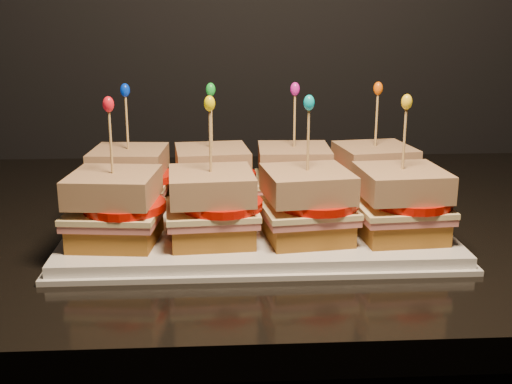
{
  "coord_description": "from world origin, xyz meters",
  "views": [
    {
      "loc": [
        0.46,
        0.8,
        1.17
      ],
      "look_at": [
        0.51,
        1.55,
        0.96
      ],
      "focal_mm": 45.0,
      "sensor_mm": 36.0,
      "label": 1
    }
  ],
  "objects": [
    {
      "name": "sandwich_1_ham",
      "position": [
        0.45,
        1.62,
        0.95
      ],
      "size": [
        0.11,
        0.1,
        0.01
      ],
      "primitive_type": "cube",
      "rotation": [
        0.0,
        0.0,
        0.1
      ],
      "color": "#CD726A",
      "rests_on": "sandwich_1_bread_bot"
    },
    {
      "name": "sandwich_7_pick",
      "position": [
        0.67,
        1.49,
        1.03
      ],
      "size": [
        0.0,
        0.0,
        0.09
      ],
      "primitive_type": "cylinder",
      "color": "tan",
      "rests_on": "sandwich_7_bread_top"
    },
    {
      "name": "sandwich_5_frill",
      "position": [
        0.45,
        1.49,
        1.08
      ],
      "size": [
        0.01,
        0.01,
        0.02
      ],
      "primitive_type": "ellipsoid",
      "color": "yellow",
      "rests_on": "sandwich_5_pick"
    },
    {
      "name": "platter",
      "position": [
        0.51,
        1.55,
        0.92
      ],
      "size": [
        0.45,
        0.28,
        0.02
      ],
      "primitive_type": "cube",
      "color": "white",
      "rests_on": "granite_slab"
    },
    {
      "name": "sandwich_7_bread_bot",
      "position": [
        0.67,
        1.49,
        0.94
      ],
      "size": [
        0.1,
        0.1,
        0.02
      ],
      "primitive_type": "cube",
      "rotation": [
        0.0,
        0.0,
        0.07
      ],
      "color": "#5C3914",
      "rests_on": "platter"
    },
    {
      "name": "sandwich_5_bread_top",
      "position": [
        0.45,
        1.49,
        0.99
      ],
      "size": [
        0.1,
        0.1,
        0.03
      ],
      "primitive_type": "cube",
      "rotation": [
        0.0,
        0.0,
        0.07
      ],
      "color": "brown",
      "rests_on": "sandwich_5_tomato"
    },
    {
      "name": "sandwich_6_pick",
      "position": [
        0.56,
        1.49,
        1.03
      ],
      "size": [
        0.0,
        0.0,
        0.09
      ],
      "primitive_type": "cylinder",
      "color": "tan",
      "rests_on": "sandwich_6_bread_top"
    },
    {
      "name": "sandwich_2_bread_bot",
      "position": [
        0.56,
        1.62,
        0.94
      ],
      "size": [
        0.09,
        0.09,
        0.02
      ],
      "primitive_type": "cube",
      "rotation": [
        0.0,
        0.0,
        -0.03
      ],
      "color": "#5C3914",
      "rests_on": "platter"
    },
    {
      "name": "sandwich_0_pick",
      "position": [
        0.35,
        1.62,
        1.03
      ],
      "size": [
        0.0,
        0.0,
        0.09
      ],
      "primitive_type": "cylinder",
      "color": "tan",
      "rests_on": "sandwich_0_bread_top"
    },
    {
      "name": "sandwich_0_bread_top",
      "position": [
        0.35,
        1.62,
        0.99
      ],
      "size": [
        0.1,
        0.1,
        0.03
      ],
      "primitive_type": "cube",
      "rotation": [
        0.0,
        0.0,
        -0.07
      ],
      "color": "brown",
      "rests_on": "sandwich_0_tomato"
    },
    {
      "name": "sandwich_3_pick",
      "position": [
        0.67,
        1.62,
        1.03
      ],
      "size": [
        0.0,
        0.0,
        0.09
      ],
      "primitive_type": "cylinder",
      "color": "tan",
      "rests_on": "sandwich_3_bread_top"
    },
    {
      "name": "sandwich_2_cheese",
      "position": [
        0.56,
        1.62,
        0.96
      ],
      "size": [
        0.1,
        0.1,
        0.01
      ],
      "primitive_type": "cube",
      "rotation": [
        0.0,
        0.0,
        -0.03
      ],
      "color": "beige",
      "rests_on": "sandwich_2_ham"
    },
    {
      "name": "sandwich_5_cheese",
      "position": [
        0.45,
        1.49,
        0.96
      ],
      "size": [
        0.11,
        0.1,
        0.01
      ],
      "primitive_type": "cube",
      "rotation": [
        0.0,
        0.0,
        0.07
      ],
      "color": "beige",
      "rests_on": "sandwich_5_ham"
    },
    {
      "name": "sandwich_1_cheese",
      "position": [
        0.45,
        1.62,
        0.96
      ],
      "size": [
        0.11,
        0.11,
        0.01
      ],
      "primitive_type": "cube",
      "rotation": [
        0.0,
        0.0,
        0.1
      ],
      "color": "beige",
      "rests_on": "sandwich_1_ham"
    },
    {
      "name": "sandwich_6_tomato",
      "position": [
        0.57,
        1.48,
        0.97
      ],
      "size": [
        0.09,
        0.09,
        0.01
      ],
      "primitive_type": "cylinder",
      "color": "red",
      "rests_on": "sandwich_6_cheese"
    },
    {
      "name": "sandwich_7_cheese",
      "position": [
        0.67,
        1.49,
        0.96
      ],
      "size": [
        0.11,
        0.1,
        0.01
      ],
      "primitive_type": "cube",
      "rotation": [
        0.0,
        0.0,
        0.07
      ],
      "color": "beige",
      "rests_on": "sandwich_7_ham"
    },
    {
      "name": "sandwich_5_ham",
      "position": [
        0.45,
        1.49,
        0.95
      ],
      "size": [
        0.1,
        0.1,
        0.01
      ],
      "primitive_type": "cube",
      "rotation": [
        0.0,
        0.0,
        0.07
      ],
      "color": "#CD726A",
      "rests_on": "sandwich_5_bread_bot"
    },
    {
      "name": "sandwich_7_frill",
      "position": [
        0.67,
        1.49,
        1.08
      ],
      "size": [
        0.01,
        0.01,
        0.02
      ],
      "primitive_type": "ellipsoid",
      "color": "yellow",
      "rests_on": "sandwich_7_pick"
    },
    {
      "name": "sandwich_7_tomato",
      "position": [
        0.68,
        1.48,
        0.97
      ],
      "size": [
        0.09,
        0.09,
        0.01
      ],
      "primitive_type": "cylinder",
      "color": "red",
      "rests_on": "sandwich_7_cheese"
    },
    {
      "name": "sandwich_5_pick",
      "position": [
        0.45,
        1.49,
        1.03
      ],
      "size": [
        0.0,
        0.0,
        0.09
      ],
      "primitive_type": "cylinder",
      "color": "tan",
      "rests_on": "sandwich_5_bread_top"
    },
    {
      "name": "sandwich_0_cheese",
      "position": [
        0.35,
        1.62,
        0.96
      ],
      "size": [
        0.11,
        0.1,
        0.01
      ],
      "primitive_type": "cube",
      "rotation": [
        0.0,
        0.0,
        -0.07
      ],
      "color": "beige",
      "rests_on": "sandwich_0_ham"
    },
    {
      "name": "sandwich_4_cheese",
      "position": [
        0.35,
        1.49,
        0.96
      ],
      "size": [
        0.11,
        0.11,
        0.01
      ],
      "primitive_type": "cube",
      "rotation": [
        0.0,
        0.0,
        -0.11
      ],
      "color": "beige",
      "rests_on": "sandwich_4_ham"
    },
    {
      "name": "sandwich_3_frill",
      "position": [
        0.67,
        1.62,
        1.08
      ],
      "size": [
        0.01,
        0.01,
        0.02
      ],
      "primitive_type": "ellipsoid",
      "color": "#E95907",
      "rests_on": "sandwich_3_pick"
    },
    {
      "name": "sandwich_4_ham",
      "position": [
        0.35,
        1.49,
        0.95
      ],
      "size": [
        0.11,
        0.11,
        0.01
      ],
      "primitive_type": "cube",
      "rotation": [
        0.0,
        0.0,
        -0.11
      ],
      "color": "#CD726A",
      "rests_on": "sandwich_4_bread_bot"
    },
    {
      "name": "sandwich_0_frill",
      "position": [
        0.35,
        1.62,
        1.08
      ],
      "size": [
        0.01,
        0.01,
        0.02
      ],
      "primitive_type": "ellipsoid",
      "color": "#052BCE",
      "rests_on": "sandwich_0_pick"
    },
    {
      "name": "sandwich_3_cheese",
      "position": [
        0.67,
        1.62,
        0.96
      ],
      "size": [
        0.11,
        0.11,
        0.01
      ],
      "primitive_type": "cube",
      "rotation": [
        0.0,
        0.0,
        0.14
      ],
      "color": "beige",
      "rests_on": "sandwich_3_ham"
    },
    {
      "name": "sandwich_4_bread_bot",
      "position": [
        0.35,
        1.49,
        0.94
      ],
      "size": [
        0.1,
        0.1,
        0.02
      ],
      "primitive_type": "cube",
      "rotation": [
        0.0,
        0.0,
        -0.11
      ],
      "color": "#5C3914",
      "rests_on": "platter"
    },
    {
      "name": "sandwich_2_frill",
      "position": [
        0.56,
        1.62,
        1.08
      ],
      "size": [
        0.01,
        0.01,
        0.02
      ],
      "primitive_type": "ellipsoid",
      "color": "#C6189B",
      "rests_on": "sandwich_2_pick"
    },
    {
      "name": "sandwich_2_tomato",
      "position": [
        0.57,
        1.61,
        0.97
      ],
      "size": [
        0.09,
        0.09,
        0.01
      ],
      "primitive_type": "cylinder",
      "color": "red",
      "rests_on": "sandwich_2_cheese"
    },
    {
      "name": "sandwich_1_tomato",
      "position": [
        0.47,
        1.61,
        0.97
      ],
      "size": [
        0.09,
        0.09,
        0.01
      ],
      "primitive_type": "cylinder",
      "color": "red",
      "rests_on": "sandwich_1_cheese"
    },
    {
      "name": "sandwich_1_frill",
      "position": [
        0.45,
        1.62,
        1.08
      ],
      "size": [
        0.01,
        0.01,
        0.02
      ],
      "primitive_type": "ellipsoid",
      "color": "green",
      "rests_on": "sandwich_1_pick"
    },
    {
      "name": "sandwich_4_bread_top",
      "position": [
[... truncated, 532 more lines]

